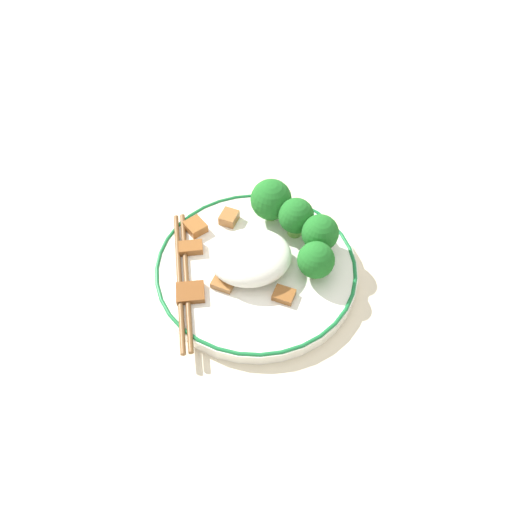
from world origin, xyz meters
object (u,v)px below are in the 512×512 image
broccoli_back_center (320,233)px  broccoli_mid_left (271,200)px  broccoli_back_left (316,260)px  broccoli_back_right (296,216)px  plate (256,269)px  chopsticks (183,280)px

broccoli_back_center → broccoli_mid_left: size_ratio=0.92×
broccoli_back_left → broccoli_mid_left: size_ratio=0.84×
broccoli_back_center → broccoli_back_right: bearing=122.1°
plate → broccoli_back_right: bearing=33.6°
broccoli_back_left → broccoli_back_center: size_ratio=0.92×
plate → broccoli_mid_left: bearing=63.3°
broccoli_back_center → plate: bearing=-174.9°
broccoli_back_left → broccoli_back_center: broccoli_back_center is taller
plate → broccoli_back_right: 0.09m
broccoli_back_left → broccoli_back_center: (0.02, 0.04, 0.00)m
broccoli_back_center → chopsticks: size_ratio=0.27×
broccoli_back_center → broccoli_back_right: 0.04m
broccoli_mid_left → broccoli_back_left: bearing=-75.0°
broccoli_back_center → broccoli_back_right: (-0.02, 0.04, 0.00)m
broccoli_back_center → broccoli_mid_left: broccoli_mid_left is taller
broccoli_back_right → plate: bearing=-146.4°
broccoli_back_left → broccoli_back_right: size_ratio=0.90×
broccoli_back_left → chopsticks: broccoli_back_left is taller
broccoli_back_center → broccoli_back_right: same height
broccoli_back_center → chopsticks: 0.19m
broccoli_mid_left → chopsticks: 0.16m
plate → broccoli_back_center: 0.10m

